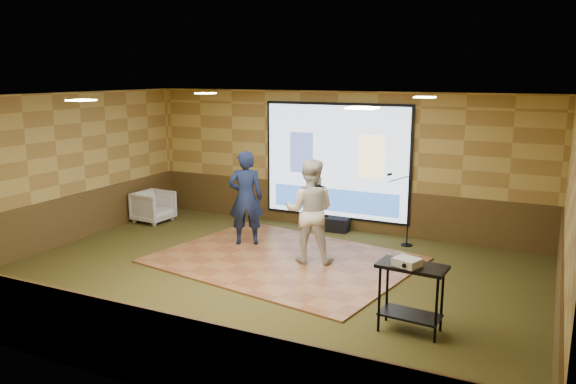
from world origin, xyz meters
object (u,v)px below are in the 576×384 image
at_px(player_right, 310,211).
at_px(av_table, 411,286).
at_px(projector_screen, 336,163).
at_px(projector, 407,262).
at_px(dance_floor, 284,260).
at_px(duffel_bag, 338,225).
at_px(banquet_chair, 153,207).
at_px(player_left, 246,198).
at_px(mic_stand, 405,221).

bearing_deg(player_right, av_table, 123.88).
relative_size(projector_screen, av_table, 3.58).
bearing_deg(av_table, projector, -124.14).
height_order(dance_floor, player_right, player_right).
bearing_deg(duffel_bag, banquet_chair, -165.04).
relative_size(player_left, av_table, 2.02).
relative_size(projector_screen, player_left, 1.77).
xyz_separation_m(dance_floor, projector, (2.72, -1.93, 0.96)).
relative_size(dance_floor, player_left, 2.36).
xyz_separation_m(dance_floor, player_right, (0.46, 0.10, 0.95)).
xyz_separation_m(player_left, player_right, (1.56, -0.43, 0.00)).
relative_size(projector_screen, banquet_chair, 4.21).
relative_size(av_table, mic_stand, 0.64).
height_order(projector_screen, duffel_bag, projector_screen).
distance_m(projector_screen, dance_floor, 2.84).
relative_size(player_left, duffel_bag, 3.98).
distance_m(player_right, banquet_chair, 4.55).
distance_m(player_right, projector, 3.03).
bearing_deg(projector, player_right, 157.59).
distance_m(projector, mic_stand, 3.98).
xyz_separation_m(projector_screen, banquet_chair, (-3.97, -1.28, -1.12)).
bearing_deg(av_table, dance_floor, 146.28).
xyz_separation_m(mic_stand, banquet_chair, (-5.66, -0.74, -0.13)).
bearing_deg(banquet_chair, projector, -110.98).
height_order(player_right, projector, player_right).
xyz_separation_m(player_right, av_table, (2.31, -1.95, -0.32)).
height_order(projector_screen, player_left, projector_screen).
relative_size(projector_screen, projector, 10.54).
xyz_separation_m(player_left, duffel_bag, (1.29, 1.72, -0.82)).
distance_m(av_table, mic_stand, 3.89).
bearing_deg(player_right, player_left, -31.49).
relative_size(dance_floor, banquet_chair, 5.60).
distance_m(mic_stand, duffel_bag, 1.63).
height_order(projector, duffel_bag, projector).
height_order(player_right, duffel_bag, player_right).
height_order(mic_stand, banquet_chair, mic_stand).
distance_m(player_left, duffel_bag, 2.30).
distance_m(dance_floor, duffel_bag, 2.27).
bearing_deg(dance_floor, duffel_bag, 85.15).
distance_m(player_right, mic_stand, 2.26).
relative_size(player_right, projector, 5.94).
xyz_separation_m(projector_screen, projector, (2.67, -4.37, -0.49)).
height_order(projector_screen, av_table, projector_screen).
xyz_separation_m(dance_floor, player_left, (-1.10, 0.53, 0.95)).
bearing_deg(projector_screen, banquet_chair, -162.07).
height_order(projector, mic_stand, mic_stand).
relative_size(dance_floor, player_right, 2.36).
bearing_deg(player_left, dance_floor, 125.29).
xyz_separation_m(player_right, mic_stand, (1.28, 1.80, -0.48)).
bearing_deg(banquet_chair, projector_screen, -68.13).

